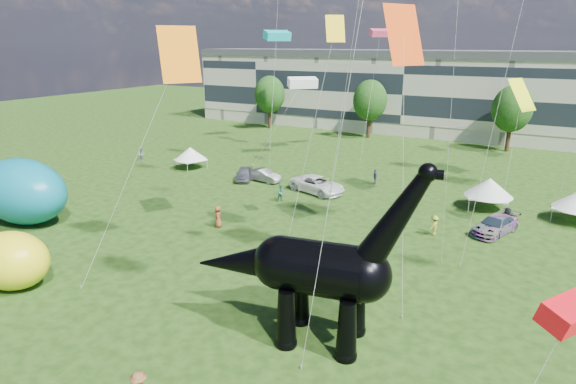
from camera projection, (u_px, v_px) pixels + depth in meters
The scene contains 15 objects.
ground at pixel (235, 324), 25.56m from camera, with size 220.00×220.00×0.00m, color #16330C.
terrace_row at pixel (412, 95), 79.16m from camera, with size 78.00×11.00×12.00m, color beige.
tree_far_left at pixel (269, 91), 81.81m from camera, with size 5.20×5.20×9.44m.
tree_mid_left at pixel (370, 97), 73.43m from camera, with size 5.20×5.20×9.44m.
tree_mid_right at pixel (513, 105), 64.12m from camera, with size 5.20×5.20×9.44m.
dinosaur_sculpture at pixel (312, 270), 23.36m from camera, with size 12.15×4.15×9.89m.
car_silver at pixel (244, 174), 52.15m from camera, with size 1.64×4.08×1.39m, color #A3A4A8.
car_grey at pixel (263, 175), 51.58m from camera, with size 1.40×4.01×1.32m, color slate.
car_white at pixel (317, 185), 47.68m from camera, with size 2.70×5.87×1.63m, color white.
car_dark at pixel (495, 225), 37.47m from camera, with size 1.98×4.87×1.41m, color #595960.
gazebo_near at pixel (489, 188), 42.57m from camera, with size 4.65×4.65×2.88m.
gazebo_left at pixel (190, 154), 56.50m from camera, with size 4.60×4.60×2.56m.
inflatable_teal at pixel (23, 191), 39.26m from camera, with size 8.62×5.39×5.39m, color #0B748E.
inflatable_yellow at pixel (12, 261), 28.91m from camera, with size 4.63×3.56×3.56m, color yellow.
visitors at pixel (338, 219), 38.26m from camera, with size 52.19×39.99×1.87m.
Camera 1 is at (13.33, -18.10, 14.34)m, focal length 30.00 mm.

